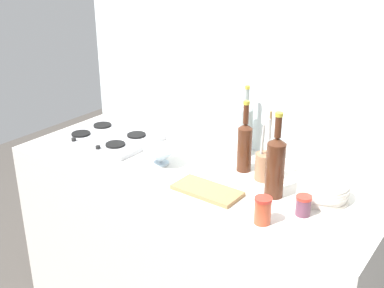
# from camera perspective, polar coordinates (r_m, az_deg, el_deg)

# --- Properties ---
(counter_block) EXTENTS (1.80, 0.70, 0.90)m
(counter_block) POSITION_cam_1_polar(r_m,az_deg,el_deg) (2.49, 0.00, -12.18)
(counter_block) COLOR silver
(counter_block) RESTS_ON ground
(backsplash_panel) EXTENTS (1.90, 0.06, 2.11)m
(backsplash_panel) POSITION_cam_1_polar(r_m,az_deg,el_deg) (2.50, 5.07, 3.42)
(backsplash_panel) COLOR silver
(backsplash_panel) RESTS_ON ground
(stovetop_hob) EXTENTS (0.51, 0.36, 0.04)m
(stovetop_hob) POSITION_cam_1_polar(r_m,az_deg,el_deg) (2.63, -9.87, 0.83)
(stovetop_hob) COLOR #B2B2B7
(stovetop_hob) RESTS_ON counter_block
(plate_stack) EXTENTS (0.21, 0.21, 0.07)m
(plate_stack) POSITION_cam_1_polar(r_m,az_deg,el_deg) (2.05, 15.30, -5.42)
(plate_stack) COLOR silver
(plate_stack) RESTS_ON counter_block
(wine_bottle_leftmost) EXTENTS (0.07, 0.07, 0.36)m
(wine_bottle_leftmost) POSITION_cam_1_polar(r_m,az_deg,el_deg) (2.36, 6.38, 1.76)
(wine_bottle_leftmost) COLOR gray
(wine_bottle_leftmost) RESTS_ON counter_block
(wine_bottle_mid_left) EXTENTS (0.08, 0.08, 0.37)m
(wine_bottle_mid_left) POSITION_cam_1_polar(r_m,az_deg,el_deg) (1.99, 9.88, -2.49)
(wine_bottle_mid_left) COLOR #472314
(wine_bottle_mid_left) RESTS_ON counter_block
(wine_bottle_mid_right) EXTENTS (0.07, 0.07, 0.34)m
(wine_bottle_mid_right) POSITION_cam_1_polar(r_m,az_deg,el_deg) (2.20, 6.27, -0.13)
(wine_bottle_mid_right) COLOR #472314
(wine_bottle_mid_right) RESTS_ON counter_block
(mixing_bowl) EXTENTS (0.17, 0.17, 0.08)m
(mixing_bowl) POSITION_cam_1_polar(r_m,az_deg,el_deg) (2.29, -3.72, -1.35)
(mixing_bowl) COLOR silver
(mixing_bowl) RESTS_ON counter_block
(utensil_crock) EXTENTS (0.09, 0.09, 0.33)m
(utensil_crock) POSITION_cam_1_polar(r_m,az_deg,el_deg) (2.15, 8.67, -2.45)
(utensil_crock) COLOR #996B4C
(utensil_crock) RESTS_ON counter_block
(condiment_jar_front) EXTENTS (0.07, 0.07, 0.11)m
(condiment_jar_front) POSITION_cam_1_polar(r_m,az_deg,el_deg) (1.83, 8.40, -7.80)
(condiment_jar_front) COLOR #C64C2D
(condiment_jar_front) RESTS_ON counter_block
(condiment_jar_rear) EXTENTS (0.06, 0.06, 0.08)m
(condiment_jar_rear) POSITION_cam_1_polar(r_m,az_deg,el_deg) (1.92, 13.10, -7.12)
(condiment_jar_rear) COLOR #66384C
(condiment_jar_rear) RESTS_ON counter_block
(cutting_board) EXTENTS (0.30, 0.15, 0.02)m
(cutting_board) POSITION_cam_1_polar(r_m,az_deg,el_deg) (2.04, 1.81, -5.54)
(cutting_board) COLOR #9E7A4C
(cutting_board) RESTS_ON counter_block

